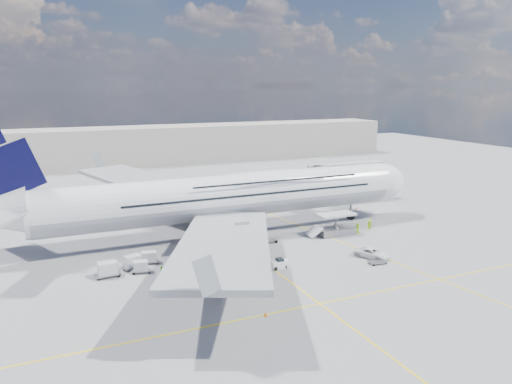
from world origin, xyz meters
name	(u,v)px	position (x,y,z in m)	size (l,w,h in m)	color
ground	(251,252)	(0.00, 0.00, 0.00)	(300.00, 300.00, 0.00)	gray
taxi_line_main	(251,252)	(0.00, 0.00, 0.01)	(0.25, 220.00, 0.01)	yellow
taxi_line_cross	(320,304)	(0.00, -20.00, 0.01)	(120.00, 0.25, 0.01)	yellow
taxi_line_diag	(300,226)	(14.00, 10.00, 0.01)	(0.25, 100.00, 0.01)	yellow
airliner	(229,195)	(0.26, 10.00, 6.87)	(77.26, 79.15, 23.71)	white
jet_bridge	(341,173)	(29.81, 20.94, 6.85)	(18.80, 12.10, 8.50)	#B7B7BC
cargo_loader	(334,227)	(16.82, 2.89, 1.25)	(8.53, 3.20, 3.67)	silver
terminal	(132,146)	(0.00, 95.00, 6.00)	(180.00, 16.00, 12.00)	#B2AD9E
tree_line	(206,135)	(40.00, 140.00, 4.00)	(160.00, 6.00, 8.00)	#193814
dolly_row_a	(107,269)	(-21.35, -1.32, 1.12)	(3.44, 2.04, 2.09)	gray
dolly_row_b	(141,267)	(-17.03, -1.55, 0.88)	(2.77, 1.78, 1.63)	gray
dolly_row_c	(149,257)	(-15.21, 1.60, 0.93)	(2.99, 2.04, 1.73)	gray
dolly_back	(133,262)	(-17.71, 0.45, 1.01)	(3.31, 2.40, 1.88)	gray
dolly_nose_far	(378,262)	(14.51, -11.92, 0.29)	(2.70, 1.61, 0.38)	gray
dolly_nose_near	(268,241)	(4.36, 3.21, 0.35)	(3.40, 2.45, 0.45)	gray
baggage_tug	(280,264)	(0.90, -7.88, 0.67)	(2.44, 1.18, 1.51)	white
catering_truck_inner	(128,205)	(-13.13, 30.10, 2.07)	(7.58, 3.53, 4.38)	gray
catering_truck_outer	(94,200)	(-18.66, 37.51, 2.05)	(8.03, 5.73, 4.42)	gray
service_van	(372,253)	(15.33, -9.44, 0.71)	(2.37, 5.14, 1.43)	white
crew_nose	(370,223)	(25.11, 3.93, 0.83)	(0.60, 0.40, 1.66)	#B1EE19
crew_loader	(369,226)	(23.36, 1.88, 0.96)	(0.94, 0.73, 1.93)	#C1F519
crew_wing	(162,272)	(-14.90, -4.67, 0.85)	(0.99, 0.41, 1.69)	#ACFF1A
crew_van	(358,228)	(20.78, 1.79, 0.93)	(0.91, 0.59, 1.86)	#98EB18
crew_tug	(242,287)	(-7.16, -13.71, 0.94)	(1.21, 0.70, 1.88)	#D3E518
cone_nose	(357,208)	(30.75, 16.09, 0.27)	(0.44, 0.44, 0.57)	orange
cone_wing_left_inner	(153,225)	(-10.27, 20.67, 0.27)	(0.45, 0.45, 0.57)	orange
cone_wing_left_outer	(159,212)	(-7.34, 29.16, 0.30)	(0.49, 0.49, 0.62)	orange
cone_wing_right_inner	(255,267)	(-2.33, -6.72, 0.28)	(0.45, 0.45, 0.57)	orange
cone_wing_right_outer	(266,314)	(-7.14, -20.37, 0.25)	(0.41, 0.41, 0.52)	orange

